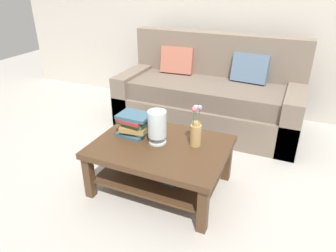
# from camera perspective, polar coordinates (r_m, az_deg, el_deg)

# --- Properties ---
(ground_plane) EXTENTS (10.00, 10.00, 0.00)m
(ground_plane) POSITION_cam_1_polar(r_m,az_deg,el_deg) (3.06, 1.57, -6.99)
(ground_plane) COLOR #B7B2A8
(back_wall) EXTENTS (6.40, 0.12, 2.70)m
(back_wall) POSITION_cam_1_polar(r_m,az_deg,el_deg) (4.15, 11.18, 21.35)
(back_wall) COLOR beige
(back_wall) RESTS_ON ground
(couch) EXTENTS (2.11, 0.90, 1.06)m
(couch) POSITION_cam_1_polar(r_m,az_deg,el_deg) (3.74, 7.60, 5.49)
(couch) COLOR #7A6B5B
(couch) RESTS_ON ground
(coffee_table) EXTENTS (1.09, 0.81, 0.43)m
(coffee_table) POSITION_cam_1_polar(r_m,az_deg,el_deg) (2.59, -1.30, -5.67)
(coffee_table) COLOR #4C331E
(coffee_table) RESTS_ON ground
(book_stack_main) EXTENTS (0.31, 0.26, 0.19)m
(book_stack_main) POSITION_cam_1_polar(r_m,az_deg,el_deg) (2.66, -6.19, 0.43)
(book_stack_main) COLOR #3D6075
(book_stack_main) RESTS_ON coffee_table
(glass_hurricane_vase) EXTENTS (0.15, 0.15, 0.28)m
(glass_hurricane_vase) POSITION_cam_1_polar(r_m,az_deg,el_deg) (2.49, -2.02, 0.14)
(glass_hurricane_vase) COLOR silver
(glass_hurricane_vase) RESTS_ON coffee_table
(flower_pitcher) EXTENTS (0.09, 0.09, 0.36)m
(flower_pitcher) POSITION_cam_1_polar(r_m,az_deg,el_deg) (2.47, 5.18, -0.73)
(flower_pitcher) COLOR tan
(flower_pitcher) RESTS_ON coffee_table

